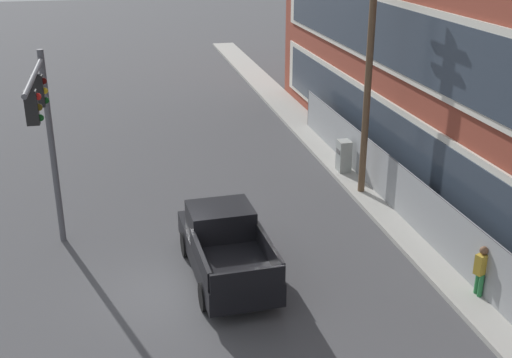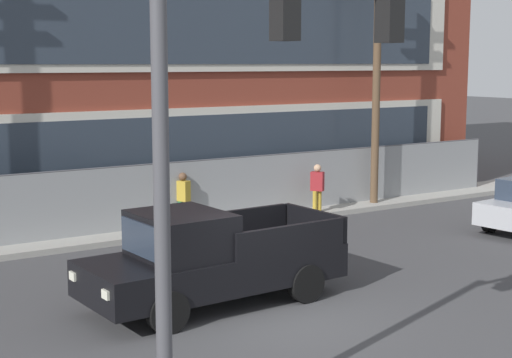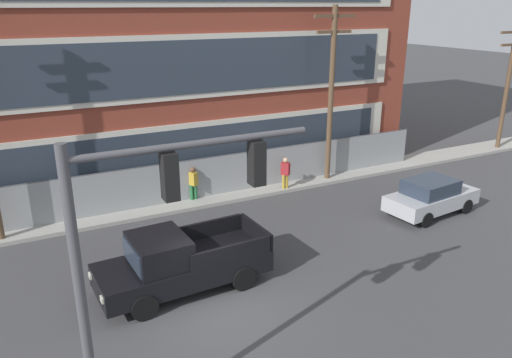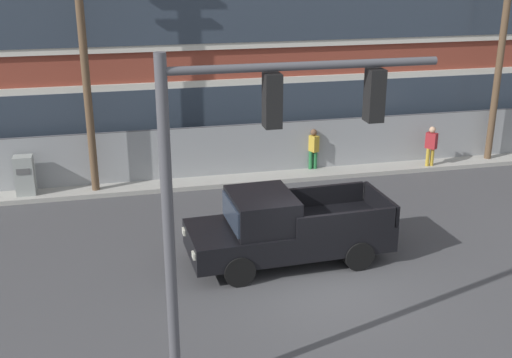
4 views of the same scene
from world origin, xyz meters
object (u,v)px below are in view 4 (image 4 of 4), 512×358
Objects in this scene: traffic_signal_mast at (243,165)px; pickup_truck_black at (285,229)px; utility_pole_midblock at (502,42)px; utility_pole_near_corner at (83,47)px; pedestrian_by_fence at (431,145)px; electrical_cabinet at (25,178)px; pedestrian_near_cabinet at (313,148)px.

pickup_truck_black is at bearing 66.57° from traffic_signal_mast.
utility_pole_near_corner is at bearing -179.55° from utility_pole_midblock.
utility_pole_midblock is (15.02, 0.12, -0.29)m from utility_pole_near_corner.
utility_pole_midblock is at bearing 0.45° from utility_pole_near_corner.
traffic_signal_mast is at bearing -113.43° from pickup_truck_black.
pickup_truck_black is 3.25× the size of pedestrian_by_fence.
utility_pole_near_corner is 4.80m from electrical_cabinet.
electrical_cabinet is at bearing 178.88° from pedestrian_by_fence.
utility_pole_near_corner reaches higher than pedestrian_near_cabinet.
pickup_truck_black is at bearing -113.72° from pedestrian_near_cabinet.
traffic_signal_mast is 15.02m from pedestrian_by_fence.
utility_pole_near_corner is 15.02m from utility_pole_midblock.
utility_pole_near_corner reaches higher than pickup_truck_black.
traffic_signal_mast is 6.48m from pickup_truck_black.
pickup_truck_black is at bearing -51.83° from utility_pole_near_corner.
utility_pole_midblock reaches higher than traffic_signal_mast.
utility_pole_near_corner reaches higher than electrical_cabinet.
traffic_signal_mast is 16.70m from utility_pole_midblock.
electrical_cabinet is (-17.27, -0.05, -3.94)m from utility_pole_midblock.
pedestrian_near_cabinet reaches higher than electrical_cabinet.
electrical_cabinet is at bearing 178.33° from utility_pole_near_corner.
pedestrian_by_fence is (7.39, 6.08, 0.03)m from pickup_truck_black.
pedestrian_by_fence is at bearing 49.19° from traffic_signal_mast.
utility_pole_near_corner is (-2.80, 11.26, 0.48)m from traffic_signal_mast.
utility_pole_near_corner is 8.88m from pedestrian_near_cabinet.
utility_pole_midblock is 8.02m from pedestrian_near_cabinet.
traffic_signal_mast is 0.75× the size of utility_pole_midblock.
utility_pole_near_corner is 5.39× the size of pedestrian_by_fence.
utility_pole_midblock reaches higher than pedestrian_near_cabinet.
utility_pole_near_corner is at bearing 178.98° from pedestrian_by_fence.
electrical_cabinet is at bearing 114.07° from traffic_signal_mast.
utility_pole_midblock is at bearing 42.98° from traffic_signal_mast.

